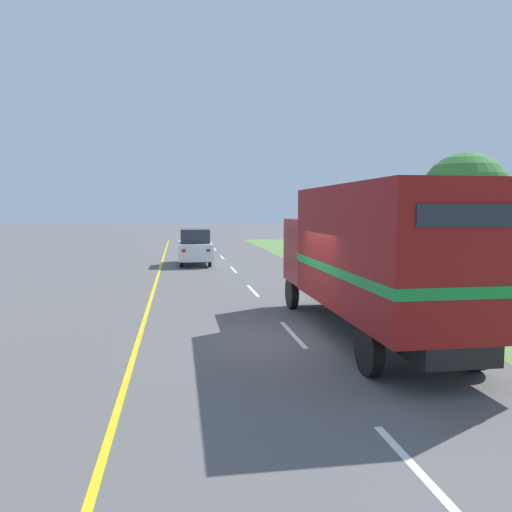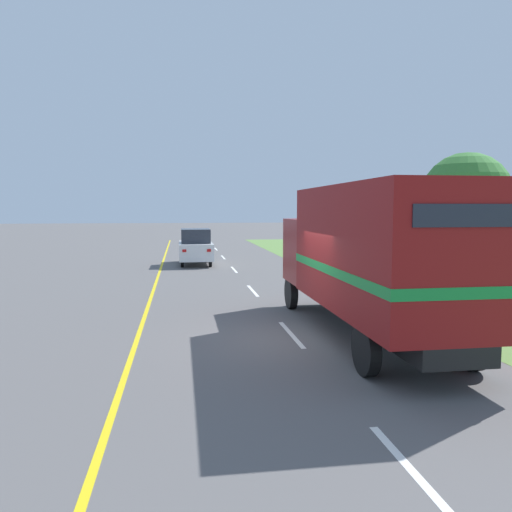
% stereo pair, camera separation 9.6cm
% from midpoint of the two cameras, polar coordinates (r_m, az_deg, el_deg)
% --- Properties ---
extents(ground_plane, '(200.00, 200.00, 0.00)m').
position_cam_midpoint_polar(ground_plane, '(12.04, 4.68, -9.35)').
color(ground_plane, '#5B5959').
extents(edge_line_yellow, '(0.12, 54.46, 0.01)m').
position_cam_midpoint_polar(edge_line_yellow, '(22.46, -11.09, -2.53)').
color(edge_line_yellow, yellow).
rests_on(edge_line_yellow, ground).
extents(centre_dash_nearest, '(0.12, 2.60, 0.01)m').
position_cam_midpoint_polar(centre_dash_nearest, '(6.55, 18.29, -22.73)').
color(centre_dash_nearest, white).
rests_on(centre_dash_nearest, ground).
extents(centre_dash_near, '(0.12, 2.60, 0.01)m').
position_cam_midpoint_polar(centre_dash_near, '(12.41, 4.26, -8.88)').
color(centre_dash_near, white).
rests_on(centre_dash_near, ground).
extents(centre_dash_mid_a, '(0.12, 2.60, 0.01)m').
position_cam_midpoint_polar(centre_dash_mid_a, '(18.77, -0.23, -3.98)').
color(centre_dash_mid_a, white).
rests_on(centre_dash_mid_a, ground).
extents(centre_dash_mid_b, '(0.12, 2.60, 0.01)m').
position_cam_midpoint_polar(centre_dash_mid_b, '(25.26, -2.41, -1.57)').
color(centre_dash_mid_b, white).
rests_on(centre_dash_mid_b, ground).
extents(centre_dash_far, '(0.12, 2.60, 0.01)m').
position_cam_midpoint_polar(centre_dash_far, '(31.79, -3.69, -0.14)').
color(centre_dash_far, white).
rests_on(centre_dash_far, ground).
extents(centre_dash_farthest, '(0.12, 2.60, 0.01)m').
position_cam_midpoint_polar(centre_dash_farthest, '(38.34, -4.53, 0.80)').
color(centre_dash_farthest, white).
rests_on(centre_dash_farthest, ground).
extents(horse_trailer_truck, '(2.47, 8.46, 3.57)m').
position_cam_midpoint_polar(horse_trailer_truck, '(11.95, 13.26, 0.13)').
color(horse_trailer_truck, black).
rests_on(horse_trailer_truck, ground).
extents(lead_car_white, '(1.80, 3.95, 1.98)m').
position_cam_midpoint_polar(lead_car_white, '(27.69, -6.83, 1.07)').
color(lead_car_white, black).
rests_on(lead_car_white, ground).
extents(highway_sign, '(1.95, 0.09, 3.10)m').
position_cam_midpoint_polar(highway_sign, '(20.69, 15.08, 2.12)').
color(highway_sign, '#9E9EA3').
rests_on(highway_sign, ground).
extents(roadside_tree_near, '(4.29, 4.29, 5.79)m').
position_cam_midpoint_polar(roadside_tree_near, '(26.48, 22.94, 6.22)').
color(roadside_tree_near, brown).
rests_on(roadside_tree_near, ground).
extents(roadside_tree_mid, '(3.12, 3.12, 4.84)m').
position_cam_midpoint_polar(roadside_tree_mid, '(32.81, 14.35, 5.56)').
color(roadside_tree_mid, brown).
rests_on(roadside_tree_mid, ground).
extents(delineator_post, '(0.08, 0.08, 0.95)m').
position_cam_midpoint_polar(delineator_post, '(14.04, 20.22, -5.43)').
color(delineator_post, white).
rests_on(delineator_post, ground).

